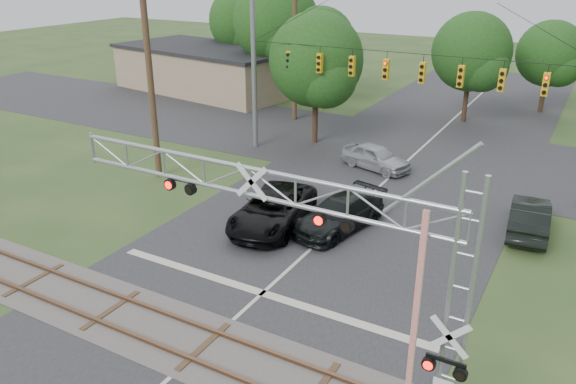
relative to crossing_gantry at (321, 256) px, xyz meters
The scene contains 12 objects.
road_main 10.39m from the crossing_gantry, 116.47° to the left, with size 14.00×90.00×0.02m, color #262628.
road_cross 23.20m from the crossing_gantry, 100.55° to the left, with size 90.00×12.00×0.02m, color #262628.
railroad_track 6.17m from the crossing_gantry, behind, with size 90.00×3.20×0.17m.
crossing_gantry is the anchor object (origin of this frame).
traffic_signal_span 18.69m from the crossing_gantry, 100.21° to the left, with size 19.34×0.36×11.50m.
pickup_black 11.79m from the crossing_gantry, 127.07° to the left, with size 2.65×5.75×1.60m, color black.
car_dark 11.49m from the crossing_gantry, 111.44° to the left, with size 2.06×5.07×1.47m, color black.
sedan_silver 19.40m from the crossing_gantry, 106.44° to the left, with size 1.69×4.21×1.43m, color #96999D.
suv_dark 14.80m from the crossing_gantry, 75.89° to the left, with size 1.62×4.66×1.53m, color black.
commercial_building 40.44m from the crossing_gantry, 130.90° to the left, with size 18.11×11.17×3.96m.
utility_poles 21.29m from the crossing_gantry, 93.26° to the left, with size 25.56×26.98×13.88m.
treeline 31.02m from the crossing_gantry, 98.04° to the left, with size 51.58×21.42×10.01m.
Camera 1 is at (9.35, -9.23, 11.28)m, focal length 35.00 mm.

